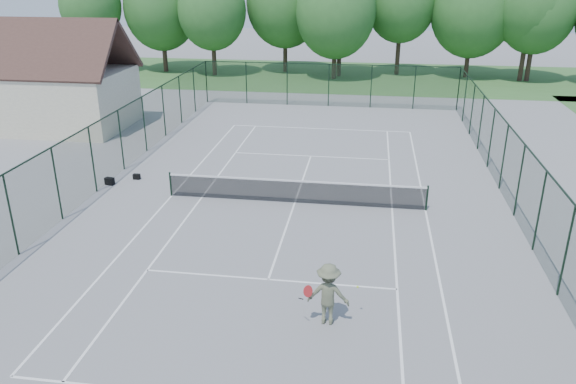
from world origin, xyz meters
TOP-DOWN VIEW (x-y plane):
  - ground at (0.00, 0.00)m, footprint 140.00×140.00m
  - grass_far at (0.00, 30.00)m, footprint 80.00×16.00m
  - court_lines at (0.00, 0.00)m, footprint 11.05×23.85m
  - tennis_net at (0.00, 0.00)m, footprint 11.08×0.08m
  - fence_enclosure at (0.00, 0.00)m, footprint 18.05×36.05m
  - utility_building at (-16.00, 10.00)m, footprint 8.60×6.27m
  - tree_line_far at (0.00, 30.00)m, footprint 39.40×6.40m
  - sports_bag_a at (-8.79, 0.89)m, footprint 0.47×0.35m
  - sports_bag_b at (-7.83, 1.75)m, footprint 0.33×0.21m
  - tennis_player at (2.08, -8.44)m, footprint 1.71×0.92m

SIDE VIEW (x-z plane):
  - ground at x=0.00m, z-range 0.00..0.00m
  - court_lines at x=0.00m, z-range 0.00..0.01m
  - grass_far at x=0.00m, z-range 0.00..0.01m
  - sports_bag_b at x=-7.83m, z-range 0.00..0.25m
  - sports_bag_a at x=-8.79m, z-range 0.00..0.33m
  - tennis_net at x=0.00m, z-range 0.03..1.13m
  - tennis_player at x=2.08m, z-range 0.00..1.85m
  - fence_enclosure at x=0.00m, z-range 0.05..3.07m
  - utility_building at x=-16.00m, z-range -0.20..6.44m
  - tree_line_far at x=0.00m, z-range 1.14..10.84m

